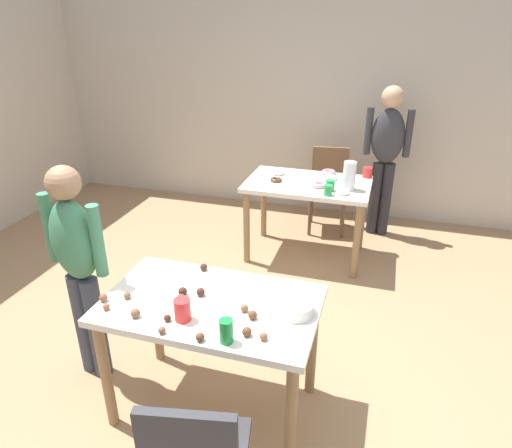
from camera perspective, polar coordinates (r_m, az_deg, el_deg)
name	(u,v)px	position (r m, az deg, el deg)	size (l,w,h in m)	color
ground_plane	(222,401)	(2.99, -4.26, -21.27)	(6.40, 6.40, 0.00)	#9E7A56
wall_back	(321,98)	(5.24, 8.16, 15.41)	(6.40, 0.10, 2.60)	#BCB2A3
dining_table_near	(211,319)	(2.54, -5.62, -11.75)	(1.16, 0.69, 0.75)	silver
dining_table_far	(307,194)	(4.22, 6.46, 3.80)	(1.12, 0.70, 0.75)	silver
chair_far_table	(329,184)	(4.91, 9.09, 4.97)	(0.45, 0.45, 0.87)	brown
person_girl_near	(78,259)	(2.87, -21.45, -4.16)	(0.46, 0.26, 1.41)	#383D4C
person_adult_far	(386,149)	(4.76, 16.02, 9.02)	(0.45, 0.21, 1.53)	#28282D
mixing_bowl	(295,308)	(2.37, 4.96, -10.41)	(0.19, 0.19, 0.06)	white
soda_can	(226,331)	(2.17, -3.76, -13.24)	(0.07, 0.07, 0.12)	#198438
fork_near	(144,283)	(2.69, -13.84, -7.24)	(0.17, 0.02, 0.01)	silver
cup_near_0	(182,310)	(2.34, -9.21, -10.57)	(0.08, 0.08, 0.12)	red
cake_ball_0	(200,337)	(2.21, -7.02, -13.88)	(0.04, 0.04, 0.04)	brown
cake_ball_1	(162,330)	(2.29, -11.71, -12.92)	(0.04, 0.04, 0.04)	brown
cake_ball_2	(135,313)	(2.42, -14.89, -10.74)	(0.05, 0.05, 0.05)	brown
cake_ball_3	(181,298)	(2.49, -9.37, -9.11)	(0.04, 0.04, 0.04)	brown
cake_ball_4	(253,315)	(2.33, -0.43, -11.33)	(0.05, 0.05, 0.05)	brown
cake_ball_5	(167,318)	(2.36, -11.05, -11.50)	(0.04, 0.04, 0.04)	#3D2319
cake_ball_6	(247,332)	(2.23, -1.15, -13.35)	(0.05, 0.05, 0.05)	brown
cake_ball_7	(183,291)	(2.54, -9.18, -8.33)	(0.05, 0.05, 0.05)	#3D2319
cake_ball_8	(264,336)	(2.20, 0.95, -13.92)	(0.04, 0.04, 0.04)	brown
cake_ball_9	(200,292)	(2.52, -6.99, -8.51)	(0.05, 0.05, 0.05)	#3D2319
cake_ball_10	(244,308)	(2.38, -1.47, -10.50)	(0.04, 0.04, 0.04)	brown
cake_ball_11	(127,295)	(2.58, -15.85, -8.61)	(0.04, 0.04, 0.04)	brown
cake_ball_12	(106,307)	(2.52, -18.26, -9.84)	(0.04, 0.04, 0.04)	brown
cake_ball_13	(204,267)	(2.75, -6.58, -5.39)	(0.04, 0.04, 0.04)	#3D2319
cake_ball_14	(103,298)	(2.59, -18.59, -8.74)	(0.04, 0.04, 0.04)	brown
pitcher_far	(349,176)	(4.02, 11.62, 5.94)	(0.11, 0.11, 0.25)	white
cup_far_0	(368,172)	(4.40, 13.80, 6.32)	(0.09, 0.09, 0.09)	red
cup_far_1	(328,190)	(3.88, 9.02, 4.22)	(0.07, 0.07, 0.09)	green
cup_far_2	(330,185)	(3.99, 9.27, 4.81)	(0.08, 0.08, 0.10)	green
donut_far_0	(276,180)	(4.17, 2.53, 5.57)	(0.11, 0.11, 0.03)	brown
donut_far_1	(343,192)	(3.94, 10.85, 3.95)	(0.11, 0.11, 0.03)	white
donut_far_2	(278,172)	(4.37, 2.81, 6.49)	(0.12, 0.12, 0.04)	white
donut_far_3	(320,185)	(4.07, 7.98, 4.92)	(0.14, 0.14, 0.04)	pink
donut_far_4	(329,172)	(4.41, 9.08, 6.42)	(0.14, 0.14, 0.04)	pink
donut_far_5	(330,178)	(4.27, 9.29, 5.75)	(0.13, 0.13, 0.04)	white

